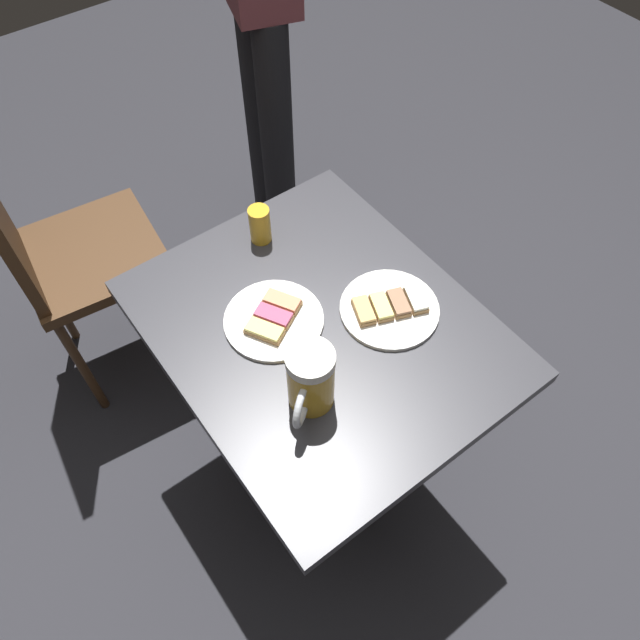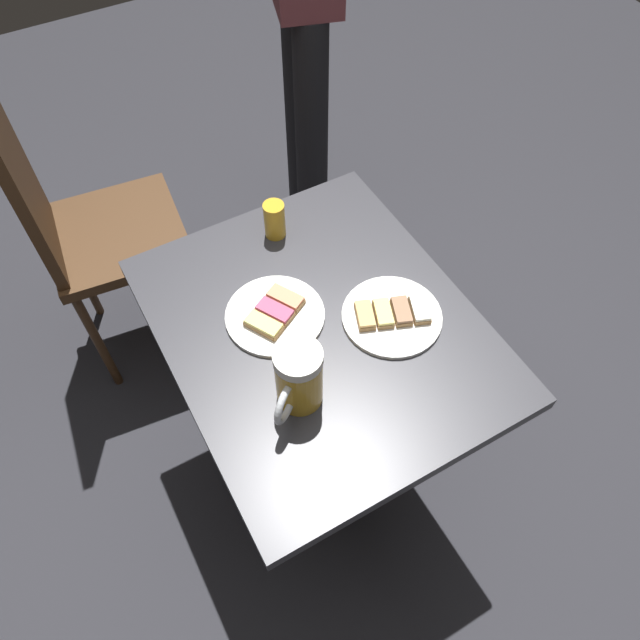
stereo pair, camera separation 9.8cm
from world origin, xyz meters
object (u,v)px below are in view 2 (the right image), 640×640
object	(u,v)px
plate_far	(392,315)
beer_glass_small	(275,220)
beer_mug	(298,378)
plate_near	(275,314)
cafe_chair	(84,223)

from	to	relation	value
plate_far	beer_glass_small	world-z (taller)	beer_glass_small
beer_glass_small	beer_mug	bearing A→B (deg)	-111.02
plate_near	plate_far	bearing A→B (deg)	-29.93
plate_far	cafe_chair	size ratio (longest dim) A/B	0.22
plate_near	cafe_chair	bearing A→B (deg)	113.71
plate_near	plate_far	xyz separation A→B (m)	(0.22, -0.13, 0.00)
beer_mug	beer_glass_small	bearing A→B (deg)	68.98
plate_near	beer_glass_small	xyz separation A→B (m)	(0.12, 0.22, 0.04)
plate_near	beer_mug	size ratio (longest dim) A/B	1.40
cafe_chair	plate_far	bearing A→B (deg)	39.51
plate_far	beer_mug	size ratio (longest dim) A/B	1.40
plate_far	beer_glass_small	xyz separation A→B (m)	(-0.11, 0.35, 0.04)
plate_near	beer_glass_small	bearing A→B (deg)	62.80
beer_mug	cafe_chair	world-z (taller)	cafe_chair
plate_near	cafe_chair	xyz separation A→B (m)	(-0.28, 0.65, -0.15)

